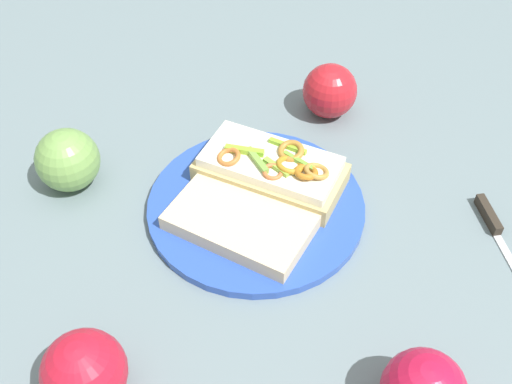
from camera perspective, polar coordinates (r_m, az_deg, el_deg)
name	(u,v)px	position (r m, az deg, el deg)	size (l,w,h in m)	color
ground_plane	(256,209)	(0.78, 0.00, -1.60)	(2.00, 2.00, 0.00)	slate
plate	(256,206)	(0.78, 0.00, -1.31)	(0.27, 0.27, 0.01)	#2B4EB0
sandwich	(271,169)	(0.79, 1.43, 2.11)	(0.18, 0.20, 0.05)	tan
bread_slice_side	(241,222)	(0.74, -1.44, -2.74)	(0.17, 0.10, 0.02)	beige
apple_0	(330,91)	(0.91, 6.83, 9.25)	(0.08, 0.08, 0.08)	red
apple_1	(68,160)	(0.82, -17.00, 2.85)	(0.08, 0.08, 0.08)	#709D4D
apple_4	(84,372)	(0.63, -15.56, -15.70)	(0.08, 0.08, 0.08)	red
knife	(494,226)	(0.81, 21.09, -2.91)	(0.14, 0.01, 0.01)	silver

